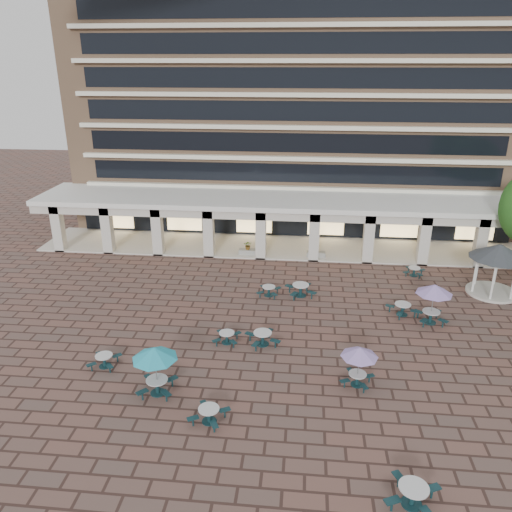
% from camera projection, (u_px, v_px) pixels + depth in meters
% --- Properties ---
extents(ground, '(120.00, 120.00, 0.00)m').
position_uv_depth(ground, '(277.00, 339.00, 28.78)').
color(ground, brown).
rests_on(ground, ground).
extents(apartment_building, '(40.00, 15.50, 25.20)m').
position_uv_depth(apartment_building, '(296.00, 86.00, 47.69)').
color(apartment_building, tan).
rests_on(apartment_building, ground).
extents(retail_arcade, '(42.00, 6.60, 4.40)m').
position_uv_depth(retail_arcade, '(289.00, 215.00, 41.36)').
color(retail_arcade, white).
rests_on(retail_arcade, ground).
extents(picnic_table_1, '(1.88, 1.88, 0.71)m').
position_uv_depth(picnic_table_1, '(209.00, 414.00, 22.05)').
color(picnic_table_1, '#123236').
rests_on(picnic_table_1, ground).
extents(picnic_table_2, '(2.21, 2.21, 0.82)m').
position_uv_depth(picnic_table_2, '(413.00, 494.00, 17.91)').
color(picnic_table_2, '#123236').
rests_on(picnic_table_2, ground).
extents(picnic_table_4, '(2.19, 2.19, 2.53)m').
position_uv_depth(picnic_table_4, '(155.00, 355.00, 23.31)').
color(picnic_table_4, '#123236').
rests_on(picnic_table_4, ground).
extents(picnic_table_5, '(1.55, 1.55, 0.68)m').
position_uv_depth(picnic_table_5, '(104.00, 360.00, 26.05)').
color(picnic_table_5, '#123236').
rests_on(picnic_table_5, ground).
extents(picnic_table_6, '(1.84, 1.84, 2.13)m').
position_uv_depth(picnic_table_6, '(359.00, 354.00, 24.04)').
color(picnic_table_6, '#123236').
rests_on(picnic_table_6, ground).
extents(picnic_table_7, '(2.06, 2.06, 0.75)m').
position_uv_depth(picnic_table_7, '(403.00, 308.00, 31.31)').
color(picnic_table_7, '#123236').
rests_on(picnic_table_7, ground).
extents(picnic_table_8, '(1.55, 1.55, 0.66)m').
position_uv_depth(picnic_table_8, '(227.00, 337.00, 28.23)').
color(picnic_table_8, '#123236').
rests_on(picnic_table_8, ground).
extents(picnic_table_9, '(2.21, 2.21, 0.84)m').
position_uv_depth(picnic_table_9, '(301.00, 289.00, 33.81)').
color(picnic_table_9, '#123236').
rests_on(picnic_table_9, ground).
extents(picnic_table_10, '(2.12, 2.12, 0.78)m').
position_uv_depth(picnic_table_10, '(263.00, 337.00, 28.04)').
color(picnic_table_10, '#123236').
rests_on(picnic_table_10, ground).
extents(picnic_table_11, '(2.20, 2.20, 2.54)m').
position_uv_depth(picnic_table_11, '(434.00, 291.00, 29.74)').
color(picnic_table_11, '#123236').
rests_on(picnic_table_11, ground).
extents(picnic_table_12, '(1.67, 1.67, 0.68)m').
position_uv_depth(picnic_table_12, '(269.00, 290.00, 33.87)').
color(picnic_table_12, '#123236').
rests_on(picnic_table_12, ground).
extents(picnic_table_13, '(1.77, 1.77, 0.65)m').
position_uv_depth(picnic_table_13, '(414.00, 271.00, 36.99)').
color(picnic_table_13, '#123236').
rests_on(picnic_table_13, ground).
extents(gazebo, '(3.82, 3.82, 3.56)m').
position_uv_depth(gazebo, '(498.00, 257.00, 33.38)').
color(gazebo, beige).
rests_on(gazebo, ground).
extents(planter_left, '(1.50, 0.60, 1.24)m').
position_uv_depth(planter_left, '(248.00, 249.00, 40.83)').
color(planter_left, '#989993').
rests_on(planter_left, ground).
extents(planter_right, '(1.50, 0.80, 1.27)m').
position_uv_depth(planter_right, '(316.00, 252.00, 40.31)').
color(planter_right, '#989993').
rests_on(planter_right, ground).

